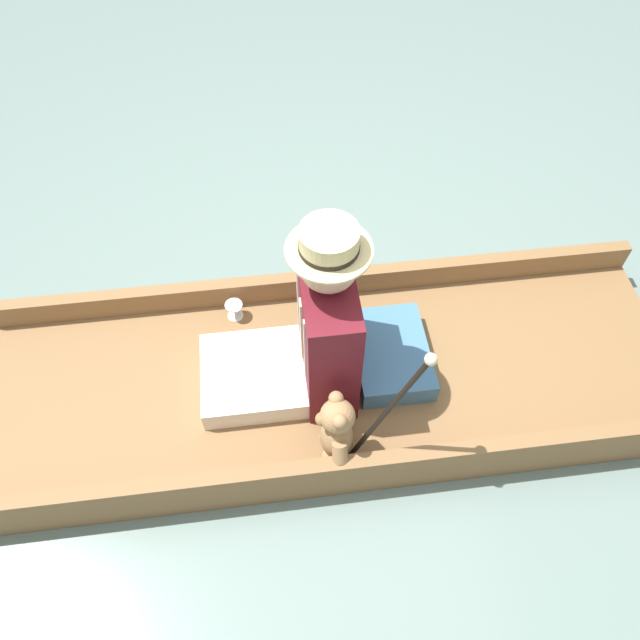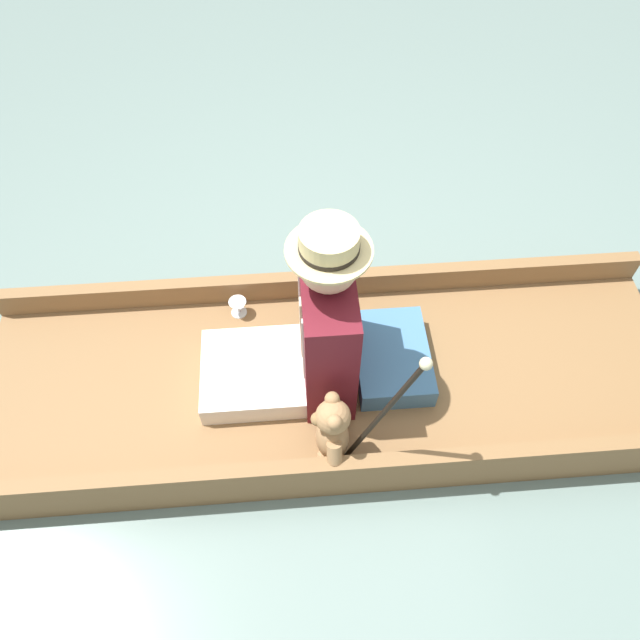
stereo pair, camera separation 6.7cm
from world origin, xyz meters
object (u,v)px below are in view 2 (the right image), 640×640
object	(u,v)px
seated_person	(310,332)
wine_glass	(238,305)
walking_cane	(389,406)
teddy_bear	(332,431)

from	to	relation	value
seated_person	wine_glass	bearing A→B (deg)	51.16
walking_cane	seated_person	bearing A→B (deg)	31.94
seated_person	walking_cane	world-z (taller)	seated_person
teddy_bear	wine_glass	world-z (taller)	teddy_bear
wine_glass	walking_cane	bearing A→B (deg)	-143.71
wine_glass	walking_cane	xyz separation A→B (m)	(-0.77, -0.57, 0.36)
seated_person	walking_cane	size ratio (longest dim) A/B	1.25
teddy_bear	wine_glass	size ratio (longest dim) A/B	4.28
teddy_bear	seated_person	bearing A→B (deg)	8.99
wine_glass	walking_cane	size ratio (longest dim) A/B	0.12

